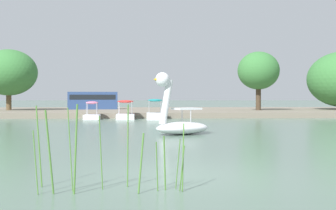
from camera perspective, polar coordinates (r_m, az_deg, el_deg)
name	(u,v)px	position (r m, az deg, el deg)	size (l,w,h in m)	color
ground_plane	(178,175)	(9.42, 1.25, -8.98)	(495.05, 495.05, 0.00)	#567060
shore_bank_far	(154,112)	(44.48, -1.84, -0.84)	(137.49, 19.93, 0.43)	slate
swan_boat	(179,119)	(19.50, 1.37, -1.86)	(2.77, 2.12, 2.71)	white
pedal_boat_teal	(155,114)	(32.93, -1.68, -1.13)	(1.23, 2.39, 1.51)	white
pedal_boat_red	(125,114)	(33.28, -5.45, -1.10)	(1.36, 2.40, 1.42)	white
pedal_boat_pink	(92,114)	(33.49, -9.67, -1.20)	(1.20, 2.04, 1.33)	white
tree_broadleaf_left	(9,73)	(44.32, -19.68, 3.92)	(7.67, 7.61, 5.67)	brown
tree_sapling_by_fence	(258,71)	(42.76, 11.47, 4.29)	(4.05, 4.14, 5.49)	#423323
parked_van	(92,100)	(45.87, -9.62, 0.65)	(5.14, 2.48, 1.75)	navy
reed_clump_foreground	(103,154)	(7.86, -8.28, -6.26)	(2.70, 0.91, 1.52)	#4C7F33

